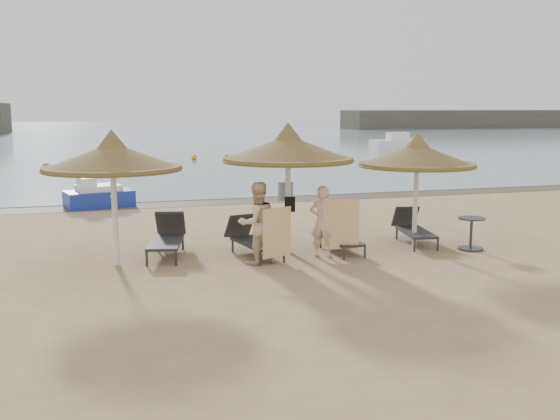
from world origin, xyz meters
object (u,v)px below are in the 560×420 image
at_px(palapa_right, 417,156).
at_px(side_table, 471,235).
at_px(lounger_near_right, 337,236).
at_px(palapa_left, 112,157).
at_px(lounger_near_left, 251,238).
at_px(pedal_boat, 98,196).
at_px(lounger_far_right, 413,228).
at_px(lounger_far_left, 167,237).
at_px(person_left, 257,217).
at_px(person_right, 322,216).
at_px(palapa_center, 288,149).

bearing_deg(palapa_right, side_table, -31.59).
bearing_deg(lounger_near_right, palapa_left, 176.39).
height_order(lounger_near_left, pedal_boat, pedal_boat).
xyz_separation_m(palapa_left, palapa_right, (7.07, -0.17, -0.10)).
relative_size(palapa_right, lounger_far_right, 1.44).
bearing_deg(lounger_far_right, lounger_far_left, -174.25).
distance_m(lounger_far_left, side_table, 7.21).
relative_size(lounger_far_left, pedal_boat, 0.88).
relative_size(palapa_right, side_table, 3.65).
height_order(palapa_left, palapa_right, palapa_left).
height_order(lounger_far_right, person_left, person_left).
distance_m(lounger_near_left, person_right, 1.74).
xyz_separation_m(palapa_left, lounger_far_left, (1.17, 0.70, -1.92)).
distance_m(palapa_left, lounger_near_right, 5.46).
bearing_deg(pedal_boat, lounger_near_right, -70.91).
distance_m(lounger_near_right, side_table, 3.22).
xyz_separation_m(palapa_right, person_right, (-2.56, -0.41, -1.27)).
height_order(palapa_left, side_table, palapa_left).
height_order(lounger_near_left, person_left, person_left).
bearing_deg(palapa_right, palapa_center, 174.49).
bearing_deg(palapa_center, lounger_far_left, 168.35).
bearing_deg(palapa_left, lounger_near_left, 2.11).
height_order(side_table, pedal_boat, pedal_boat).
xyz_separation_m(palapa_left, side_table, (8.20, -0.87, -1.96)).
distance_m(palapa_center, pedal_boat, 9.64).
relative_size(palapa_center, lounger_near_right, 1.73).
bearing_deg(lounger_far_left, side_table, 0.61).
bearing_deg(pedal_boat, person_left, -83.77).
xyz_separation_m(lounger_near_left, lounger_far_right, (4.22, 0.14, -0.01)).
height_order(palapa_center, pedal_boat, palapa_center).
relative_size(lounger_far_left, person_right, 1.13).
bearing_deg(lounger_near_right, lounger_near_left, 172.59).
bearing_deg(lounger_near_right, pedal_boat, 119.18).
height_order(palapa_right, person_left, palapa_right).
xyz_separation_m(person_right, pedal_boat, (-4.85, 9.12, -0.57)).
bearing_deg(palapa_center, pedal_boat, 116.84).
height_order(lounger_near_right, person_left, person_left).
xyz_separation_m(palapa_center, palapa_right, (3.15, -0.30, -0.19)).
relative_size(lounger_far_right, side_table, 2.54).
bearing_deg(palapa_left, lounger_near_right, -0.48).
xyz_separation_m(palapa_center, lounger_near_left, (-0.89, -0.02, -2.03)).
bearing_deg(person_left, person_right, 173.32).
bearing_deg(palapa_center, person_right, -50.28).
bearing_deg(pedal_boat, lounger_far_right, -60.75).
relative_size(palapa_right, lounger_far_left, 1.31).
distance_m(lounger_far_left, person_left, 2.38).
bearing_deg(palapa_left, palapa_center, 1.93).
relative_size(palapa_left, palapa_right, 1.04).
relative_size(palapa_left, lounger_far_left, 1.37).
relative_size(palapa_left, lounger_near_left, 1.45).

